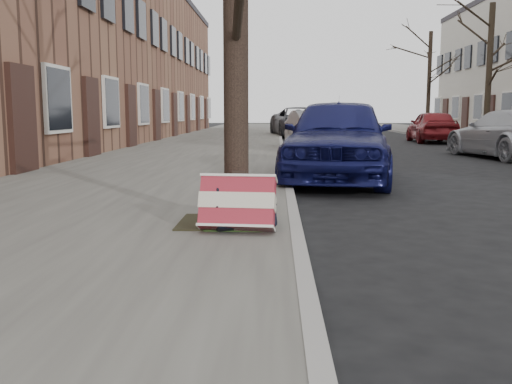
{
  "coord_description": "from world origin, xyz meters",
  "views": [
    {
      "loc": [
        -1.45,
        -4.47,
        1.24
      ],
      "look_at": [
        -1.64,
        0.8,
        0.49
      ],
      "focal_mm": 40.0,
      "sensor_mm": 36.0,
      "label": 1
    }
  ],
  "objects_px": {
    "suitcase_navy": "(245,207)",
    "car_near_mid": "(317,131)",
    "car_near_front": "(339,139)",
    "suitcase_red": "(238,203)"
  },
  "relations": [
    {
      "from": "car_near_front",
      "to": "suitcase_red",
      "type": "bearing_deg",
      "value": -97.36
    },
    {
      "from": "car_near_front",
      "to": "car_near_mid",
      "type": "distance_m",
      "value": 7.9
    },
    {
      "from": "suitcase_navy",
      "to": "car_near_front",
      "type": "xyz_separation_m",
      "value": [
        1.41,
        4.94,
        0.42
      ]
    },
    {
      "from": "suitcase_navy",
      "to": "car_near_mid",
      "type": "relative_size",
      "value": 0.15
    },
    {
      "from": "car_near_front",
      "to": "car_near_mid",
      "type": "xyz_separation_m",
      "value": [
        0.16,
        7.89,
        -0.12
      ]
    },
    {
      "from": "car_near_mid",
      "to": "suitcase_red",
      "type": "bearing_deg",
      "value": -106.95
    },
    {
      "from": "suitcase_navy",
      "to": "suitcase_red",
      "type": "bearing_deg",
      "value": -158.83
    },
    {
      "from": "suitcase_red",
      "to": "car_near_front",
      "type": "relative_size",
      "value": 0.16
    },
    {
      "from": "suitcase_red",
      "to": "car_near_front",
      "type": "bearing_deg",
      "value": 78.72
    },
    {
      "from": "car_near_front",
      "to": "car_near_mid",
      "type": "height_order",
      "value": "car_near_front"
    }
  ]
}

